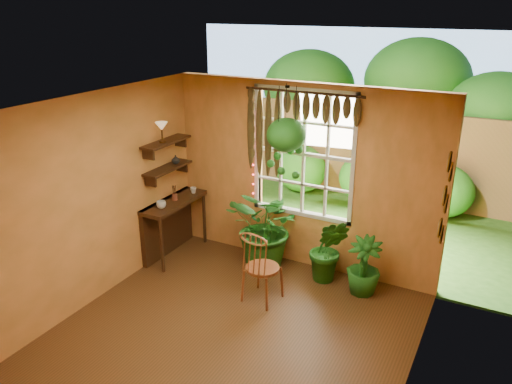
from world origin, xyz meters
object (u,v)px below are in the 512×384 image
potted_plant_left (268,228)px  potted_plant_mid (328,250)px  counter_ledge (170,220)px  windsor_chair (261,277)px  hanging_basket (286,140)px

potted_plant_left → potted_plant_mid: bearing=0.8°
potted_plant_mid → potted_plant_left: bearing=-179.2°
counter_ledge → potted_plant_mid: (2.47, 0.34, -0.07)m
windsor_chair → potted_plant_left: potted_plant_left is taller
windsor_chair → potted_plant_left: (-0.34, 0.87, 0.28)m
hanging_basket → potted_plant_mid: bearing=1.0°
windsor_chair → hanging_basket: bearing=101.2°
windsor_chair → potted_plant_left: bearing=117.6°
counter_ledge → potted_plant_mid: potted_plant_mid is taller
windsor_chair → potted_plant_mid: size_ratio=1.22×
potted_plant_left → potted_plant_mid: 0.95m
hanging_basket → potted_plant_left: bearing=-179.7°
counter_ledge → windsor_chair: bearing=-16.1°
potted_plant_left → hanging_basket: (0.26, 0.00, 1.36)m
windsor_chair → potted_plant_mid: bearing=62.0°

